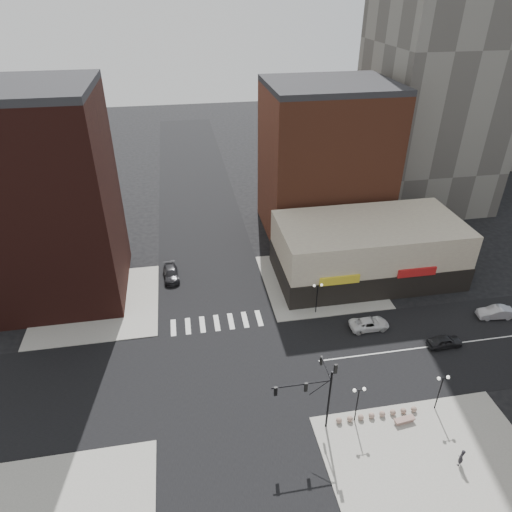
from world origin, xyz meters
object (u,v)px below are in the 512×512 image
object	(u,v)px
street_lamp_se_b	(442,384)
street_lamp_ne	(317,291)
dark_sedan_north	(171,274)
street_lamp_se_a	(358,396)
white_suv	(369,324)
silver_sedan	(496,312)
dark_sedan_east	(445,341)
pedestrian	(461,457)
stone_bench	(404,420)
traffic_signal	(318,387)

from	to	relation	value
street_lamp_se_b	street_lamp_ne	xyz separation A→B (m)	(-7.00, 16.00, 0.00)
street_lamp_ne	dark_sedan_north	xyz separation A→B (m)	(-17.23, 10.81, -2.59)
street_lamp_se_a	white_suv	size ratio (longest dim) A/B	0.90
street_lamp_ne	silver_sedan	size ratio (longest dim) A/B	0.97
white_suv	street_lamp_ne	bearing A→B (deg)	53.96
dark_sedan_east	pedestrian	distance (m)	15.05
dark_sedan_north	pedestrian	size ratio (longest dim) A/B	2.74
white_suv	dark_sedan_east	distance (m)	8.28
stone_bench	street_lamp_se_a	bearing A→B (deg)	161.04
street_lamp_se_b	stone_bench	size ratio (longest dim) A/B	2.08
street_lamp_se_b	white_suv	size ratio (longest dim) A/B	0.90
street_lamp_se_a	dark_sedan_east	distance (m)	15.74
street_lamp_se_a	traffic_signal	bearing A→B (deg)	177.43
traffic_signal	street_lamp_se_b	world-z (taller)	traffic_signal
stone_bench	street_lamp_ne	bearing A→B (deg)	95.16
silver_sedan	stone_bench	world-z (taller)	silver_sedan
pedestrian	street_lamp_se_b	bearing A→B (deg)	-144.12
street_lamp_se_a	street_lamp_ne	xyz separation A→B (m)	(1.00, 16.00, 0.00)
pedestrian	dark_sedan_east	bearing A→B (deg)	-159.61
street_lamp_ne	dark_sedan_north	size ratio (longest dim) A/B	0.86
street_lamp_ne	silver_sedan	xyz separation A→B (m)	(21.04, -4.52, -2.58)
silver_sedan	pedestrian	size ratio (longest dim) A/B	2.44
street_lamp_ne	dark_sedan_east	bearing A→B (deg)	-33.31
stone_bench	traffic_signal	bearing A→B (deg)	165.66
street_lamp_se_a	pedestrian	xyz separation A→B (m)	(7.04, -5.78, -2.29)
street_lamp_se_b	stone_bench	distance (m)	4.73
white_suv	silver_sedan	world-z (taller)	silver_sedan
street_lamp_se_a	stone_bench	size ratio (longest dim) A/B	2.08
pedestrian	silver_sedan	bearing A→B (deg)	-175.70
white_suv	silver_sedan	size ratio (longest dim) A/B	1.08
dark_sedan_east	white_suv	bearing A→B (deg)	57.28
stone_bench	white_suv	bearing A→B (deg)	75.63
street_lamp_se_a	pedestrian	distance (m)	9.39
dark_sedan_east	pedestrian	world-z (taller)	pedestrian
street_lamp_se_b	dark_sedan_north	xyz separation A→B (m)	(-24.23, 26.81, -2.59)
street_lamp_se_b	dark_sedan_east	size ratio (longest dim) A/B	1.06
street_lamp_se_b	dark_sedan_east	world-z (taller)	street_lamp_se_b
white_suv	pedestrian	size ratio (longest dim) A/B	2.63
dark_sedan_north	silver_sedan	bearing A→B (deg)	-26.36
street_lamp_se_a	white_suv	distance (m)	13.98
street_lamp_se_b	dark_sedan_north	bearing A→B (deg)	132.11
white_suv	dark_sedan_north	size ratio (longest dim) A/B	0.96
traffic_signal	street_lamp_ne	world-z (taller)	traffic_signal
traffic_signal	street_lamp_ne	size ratio (longest dim) A/B	1.87
traffic_signal	street_lamp_ne	distance (m)	16.62
white_suv	dark_sedan_north	world-z (taller)	dark_sedan_north
street_lamp_se_a	pedestrian	bearing A→B (deg)	-39.37
traffic_signal	street_lamp_se_b	bearing A→B (deg)	-0.82
street_lamp_se_b	street_lamp_se_a	bearing A→B (deg)	180.00
street_lamp_se_b	street_lamp_ne	size ratio (longest dim) A/B	1.00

